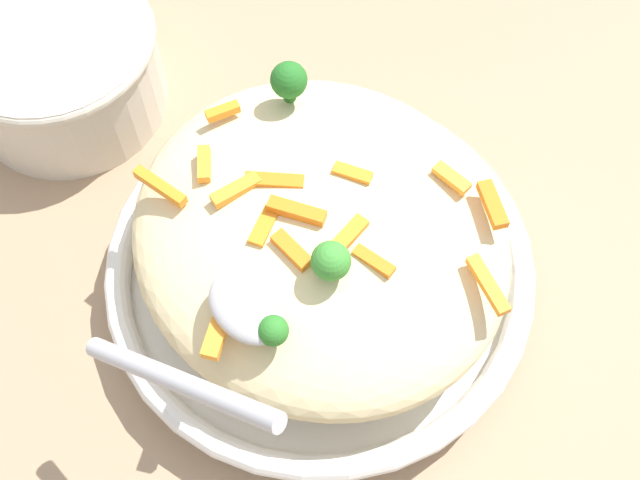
{
  "coord_description": "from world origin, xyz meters",
  "views": [
    {
      "loc": [
        -0.21,
        0.18,
        0.58
      ],
      "look_at": [
        0.0,
        0.0,
        0.07
      ],
      "focal_mm": 45.26,
      "sensor_mm": 36.0,
      "label": 1
    }
  ],
  "objects": [
    {
      "name": "carrot_piece_4",
      "position": [
        -0.05,
        -0.0,
        0.12
      ],
      "size": [
        0.03,
        0.01,
        0.01
      ],
      "primitive_type": "cube",
      "rotation": [
        0.0,
        0.0,
        3.37
      ],
      "color": "orange",
      "rests_on": "pasta_mound"
    },
    {
      "name": "carrot_piece_8",
      "position": [
        0.08,
        0.04,
        0.12
      ],
      "size": [
        0.03,
        0.02,
        0.01
      ],
      "primitive_type": "cube",
      "rotation": [
        0.0,
        0.0,
        5.65
      ],
      "color": "orange",
      "rests_on": "pasta_mound"
    },
    {
      "name": "pasta_mound",
      "position": [
        0.0,
        0.0,
        0.08
      ],
      "size": [
        0.28,
        0.26,
        0.08
      ],
      "primitive_type": "ellipsoid",
      "color": "beige",
      "rests_on": "serving_bowl"
    },
    {
      "name": "broccoli_floret_1",
      "position": [
        0.09,
        -0.05,
        0.13
      ],
      "size": [
        0.03,
        0.03,
        0.03
      ],
      "color": "#205B1C",
      "rests_on": "pasta_mound"
    },
    {
      "name": "carrot_piece_14",
      "position": [
        0.01,
        0.02,
        0.12
      ],
      "size": [
        0.04,
        0.03,
        0.01
      ],
      "primitive_type": "cube",
      "rotation": [
        0.0,
        0.0,
        0.54
      ],
      "color": "orange",
      "rests_on": "pasta_mound"
    },
    {
      "name": "broccoli_floret_0",
      "position": [
        -0.05,
        0.08,
        0.13
      ],
      "size": [
        0.02,
        0.02,
        0.02
      ],
      "color": "#296820",
      "rests_on": "pasta_mound"
    },
    {
      "name": "broccoli_floret_2",
      "position": [
        -0.04,
        0.03,
        0.13
      ],
      "size": [
        0.03,
        0.03,
        0.03
      ],
      "color": "#377928",
      "rests_on": "pasta_mound"
    },
    {
      "name": "serving_bowl",
      "position": [
        0.0,
        0.0,
        0.02
      ],
      "size": [
        0.32,
        0.32,
        0.04
      ],
      "color": "white",
      "rests_on": "ground_plane"
    },
    {
      "name": "carrot_piece_0",
      "position": [
        -0.03,
        -0.0,
        0.12
      ],
      "size": [
        0.01,
        0.03,
        0.01
      ],
      "primitive_type": "cube",
      "rotation": [
        0.0,
        0.0,
        1.75
      ],
      "color": "orange",
      "rests_on": "pasta_mound"
    },
    {
      "name": "carrot_piece_11",
      "position": [
        0.01,
        -0.03,
        0.12
      ],
      "size": [
        0.03,
        0.02,
        0.01
      ],
      "primitive_type": "cube",
      "rotation": [
        0.0,
        0.0,
        0.5
      ],
      "color": "orange",
      "rests_on": "pasta_mound"
    },
    {
      "name": "carrot_piece_1",
      "position": [
        0.05,
        0.03,
        0.12
      ],
      "size": [
        0.01,
        0.04,
        0.01
      ],
      "primitive_type": "cube",
      "rotation": [
        0.0,
        0.0,
        1.44
      ],
      "color": "orange",
      "rests_on": "pasta_mound"
    },
    {
      "name": "carrot_piece_7",
      "position": [
        0.11,
        0.0,
        0.12
      ],
      "size": [
        0.01,
        0.03,
        0.01
      ],
      "primitive_type": "cube",
      "rotation": [
        0.0,
        0.0,
        1.29
      ],
      "color": "orange",
      "rests_on": "pasta_mound"
    },
    {
      "name": "carrot_piece_5",
      "position": [
        -0.01,
        0.04,
        0.12
      ],
      "size": [
        0.03,
        0.01,
        0.01
      ],
      "primitive_type": "cube",
      "rotation": [
        0.0,
        0.0,
        0.03
      ],
      "color": "orange",
      "rests_on": "pasta_mound"
    },
    {
      "name": "carrot_piece_3",
      "position": [
        -0.03,
        0.11,
        0.12
      ],
      "size": [
        0.02,
        0.03,
        0.01
      ],
      "primitive_type": "cube",
      "rotation": [
        0.0,
        0.0,
        2.19
      ],
      "color": "orange",
      "rests_on": "pasta_mound"
    },
    {
      "name": "ground_plane",
      "position": [
        0.0,
        0.0,
        0.0
      ],
      "size": [
        2.4,
        2.4,
        0.0
      ],
      "primitive_type": "plane",
      "color": "#9E7F60"
    },
    {
      "name": "serving_spoon",
      "position": [
        -0.03,
        0.1,
        0.13
      ],
      "size": [
        0.13,
        0.11,
        0.08
      ],
      "color": "#B7B7BC",
      "rests_on": "pasta_mound"
    },
    {
      "name": "carrot_piece_13",
      "position": [
        0.01,
        0.04,
        0.12
      ],
      "size": [
        0.02,
        0.03,
        0.01
      ],
      "primitive_type": "cube",
      "rotation": [
        0.0,
        0.0,
        2.05
      ],
      "color": "orange",
      "rests_on": "pasta_mound"
    },
    {
      "name": "carrot_piece_10",
      "position": [
        0.08,
        0.07,
        0.12
      ],
      "size": [
        0.04,
        0.02,
        0.01
      ],
      "primitive_type": "cube",
      "rotation": [
        0.0,
        0.0,
        0.22
      ],
      "color": "orange",
      "rests_on": "pasta_mound"
    },
    {
      "name": "carrot_piece_12",
      "position": [
        0.04,
        0.01,
        0.12
      ],
      "size": [
        0.04,
        0.04,
        0.01
      ],
      "primitive_type": "cube",
      "rotation": [
        0.0,
        0.0,
        0.79
      ],
      "color": "orange",
      "rests_on": "pasta_mound"
    },
    {
      "name": "carrot_piece_6",
      "position": [
        -0.07,
        -0.09,
        0.12
      ],
      "size": [
        0.04,
        0.03,
        0.01
      ],
      "primitive_type": "cube",
      "rotation": [
        0.0,
        0.0,
        2.68
      ],
      "color": "orange",
      "rests_on": "pasta_mound"
    },
    {
      "name": "companion_bowl",
      "position": [
        0.28,
        0.05,
        0.05
      ],
      "size": [
        0.18,
        0.18,
        0.09
      ],
      "color": "beige",
      "rests_on": "ground_plane"
    },
    {
      "name": "carrot_piece_2",
      "position": [
        -0.04,
        -0.08,
        0.11
      ],
      "size": [
        0.03,
        0.01,
        0.01
      ],
      "primitive_type": "cube",
      "rotation": [
        0.0,
        0.0,
        0.1
      ],
      "color": "orange",
      "rests_on": "pasta_mound"
    },
    {
      "name": "carrot_piece_9",
      "position": [
        -0.11,
        -0.05,
        0.11
      ],
      "size": [
        0.04,
        0.02,
        0.01
      ],
      "primitive_type": "cube",
      "rotation": [
        0.0,
        0.0,
        2.85
      ],
      "color": "orange",
      "rests_on": "pasta_mound"
    }
  ]
}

